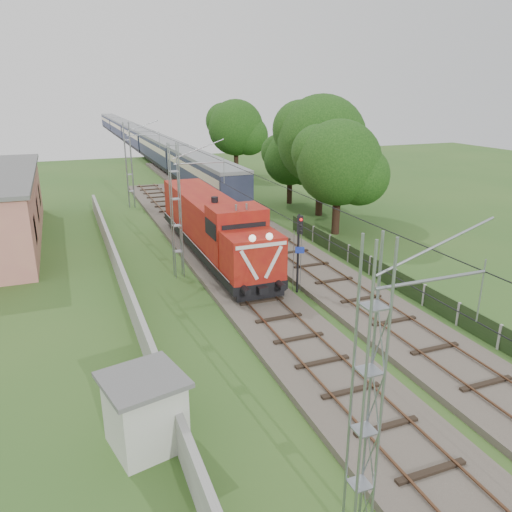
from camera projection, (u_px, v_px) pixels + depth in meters
name	position (u px, v px, depth m)	size (l,w,h in m)	color
ground	(314.00, 362.00, 20.92)	(140.00, 140.00, 0.00)	#2E5720
track_main	(254.00, 296.00, 27.05)	(4.20, 70.00, 0.45)	#6B6054
track_side	(254.00, 228.00, 40.25)	(4.20, 80.00, 0.45)	#6B6054
catenary	(177.00, 211.00, 29.22)	(3.31, 70.00, 8.00)	gray
boundary_wall	(120.00, 272.00, 29.05)	(0.25, 40.00, 1.50)	#9E9E99
fence	(424.00, 295.00, 26.13)	(0.12, 32.00, 1.20)	black
locomotive	(213.00, 225.00, 33.08)	(3.07, 17.52, 4.45)	black
coach_rake	(137.00, 136.00, 93.33)	(3.05, 113.87, 3.52)	black
signal_post	(299.00, 240.00, 27.03)	(0.48, 0.39, 4.50)	black
relay_hut	(145.00, 411.00, 15.67)	(2.87, 2.87, 2.46)	beige
tree_a	(340.00, 164.00, 37.72)	(6.80, 6.47, 8.81)	#382116
tree_b	(323.00, 141.00, 43.18)	(8.13, 7.74, 10.54)	#382116
tree_c	(291.00, 159.00, 48.54)	(5.43, 5.17, 7.04)	#382116
tree_d	(236.00, 128.00, 64.54)	(7.48, 7.12, 9.69)	#382116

